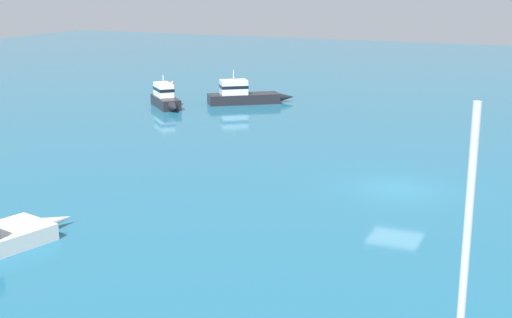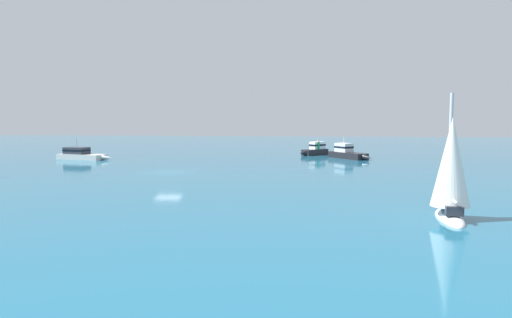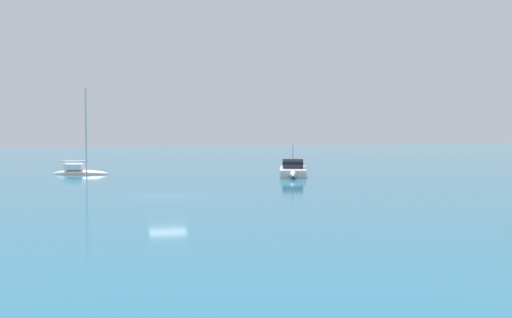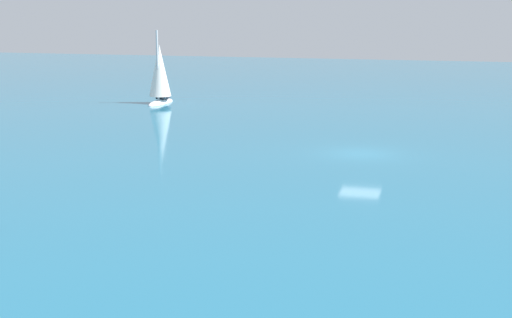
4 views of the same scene
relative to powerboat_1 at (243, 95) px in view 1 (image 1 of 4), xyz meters
name	(u,v)px [view 1 (image 1 of 4)]	position (x,y,z in m)	size (l,w,h in m)	color
ground_plane	(397,190)	(-18.81, -16.95, -0.71)	(160.00, 160.00, 0.00)	#1E607F
powerboat_1	(243,95)	(0.00, 0.00, 0.00)	(5.24, 6.49, 2.71)	black
launch	(166,98)	(-4.10, 4.82, 0.06)	(4.27, 4.36, 2.48)	black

